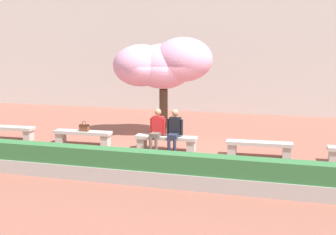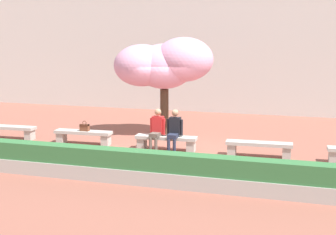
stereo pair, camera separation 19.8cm
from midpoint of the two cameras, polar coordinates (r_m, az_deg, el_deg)
The scene contains 11 objects.
ground_plane at distance 14.58m, azimuth -0.61°, elevation -4.01°, with size 100.00×100.00×0.00m, color #8E5142.
building_facade at distance 23.71m, azimuth 6.47°, elevation 12.66°, with size 28.00×4.00×9.40m, color beige.
stone_bench_west_end at distance 17.03m, azimuth -19.27°, elevation -1.50°, with size 1.94×0.52×0.45m.
stone_bench_near_west at distance 15.56m, azimuth -10.70°, elevation -2.14°, with size 1.94×0.52×0.45m.
stone_bench_center at distance 14.51m, azimuth -0.61°, elevation -2.83°, with size 1.94×0.52×0.45m.
stone_bench_near_east at distance 13.96m, azimuth 10.66°, elevation -3.50°, with size 1.94×0.52×0.45m.
person_seated_left at distance 14.46m, azimuth -1.75°, elevation -1.29°, with size 0.51×0.70×1.29m.
person_seated_right at distance 14.30m, azimuth 0.39°, elevation -1.41°, with size 0.51×0.68×1.29m.
handbag at distance 15.46m, azimuth -10.55°, elevation -1.18°, with size 0.30×0.15×0.34m.
cherry_tree_main at distance 16.42m, azimuth -1.00°, elevation 6.51°, with size 3.46×2.44×3.48m.
planter_hedge_foreground at distance 11.40m, azimuth -5.60°, elevation -5.95°, with size 16.08×0.50×0.80m.
Camera 1 is at (4.05, -13.57, 3.46)m, focal length 50.00 mm.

